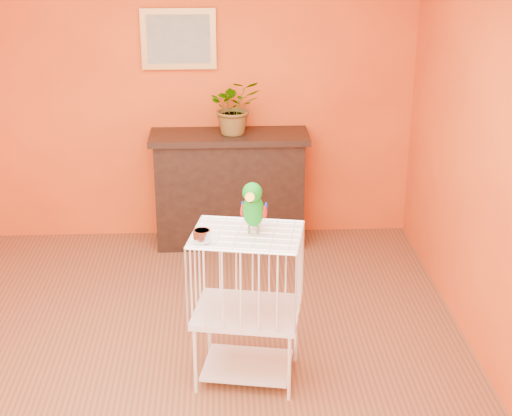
{
  "coord_description": "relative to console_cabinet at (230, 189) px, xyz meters",
  "views": [
    {
      "loc": [
        0.33,
        -4.33,
        2.82
      ],
      "look_at": [
        0.53,
        -0.03,
        1.12
      ],
      "focal_mm": 55.0,
      "sensor_mm": 36.0,
      "label": 1
    }
  ],
  "objects": [
    {
      "name": "feed_cup",
      "position": [
        -0.19,
        -2.22,
        0.53
      ],
      "size": [
        0.1,
        0.1,
        0.07
      ],
      "primitive_type": "cylinder",
      "color": "silver",
      "rests_on": "birdcage"
    },
    {
      "name": "potted_plant",
      "position": [
        0.05,
        0.04,
        0.67
      ],
      "size": [
        0.48,
        0.52,
        0.36
      ],
      "primitive_type": "imported",
      "rotation": [
        0.0,
        0.0,
        0.15
      ],
      "color": "#26722D",
      "rests_on": "console_cabinet"
    },
    {
      "name": "ground",
      "position": [
        -0.4,
        -2.02,
        -0.5
      ],
      "size": [
        4.5,
        4.5,
        0.0
      ],
      "primitive_type": "plane",
      "color": "brown",
      "rests_on": "ground"
    },
    {
      "name": "console_cabinet",
      "position": [
        0.0,
        0.0,
        0.0
      ],
      "size": [
        1.34,
        0.48,
        0.99
      ],
      "color": "black",
      "rests_on": "ground"
    },
    {
      "name": "birdcage",
      "position": [
        0.07,
        -2.1,
        0.01
      ],
      "size": [
        0.71,
        0.6,
        0.98
      ],
      "rotation": [
        0.0,
        0.0,
        -0.18
      ],
      "color": "white",
      "rests_on": "ground"
    },
    {
      "name": "framed_picture",
      "position": [
        -0.4,
        0.2,
        1.25
      ],
      "size": [
        0.62,
        0.04,
        0.5
      ],
      "color": "#B78441",
      "rests_on": "room_shell"
    },
    {
      "name": "room_shell",
      "position": [
        -0.4,
        -2.02,
        1.09
      ],
      "size": [
        4.5,
        4.5,
        4.5
      ],
      "color": "#E85415",
      "rests_on": "ground"
    },
    {
      "name": "parrot",
      "position": [
        0.11,
        -2.1,
        0.65
      ],
      "size": [
        0.17,
        0.3,
        0.33
      ],
      "rotation": [
        0.0,
        0.0,
        -0.22
      ],
      "color": "#59544C",
      "rests_on": "birdcage"
    }
  ]
}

